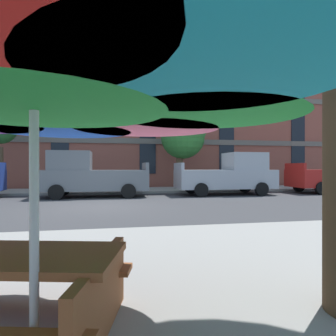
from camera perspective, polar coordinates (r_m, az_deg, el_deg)
ground_plane at (r=11.11m, az=-13.05°, el=-7.29°), size 120.00×120.00×0.00m
sidewalk_far at (r=17.87m, az=-12.16°, el=-4.28°), size 56.00×3.60×0.12m
apartment_building at (r=26.82m, az=-11.71°, el=14.31°), size 45.23×12.08×16.00m
pickup_gray at (r=14.75m, az=-14.88°, el=-1.45°), size 5.10×2.12×2.20m
pickup_silver at (r=15.91m, az=11.65°, el=-1.33°), size 5.10×2.12×2.20m
street_tree_middle at (r=18.37m, az=2.95°, el=6.88°), size 2.80×2.88×5.20m
patio_umbrella at (r=2.16m, az=-24.34°, el=17.18°), size 3.66×3.66×2.41m
picnic_table at (r=2.80m, az=-29.34°, el=-19.69°), size 2.10×1.89×0.77m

